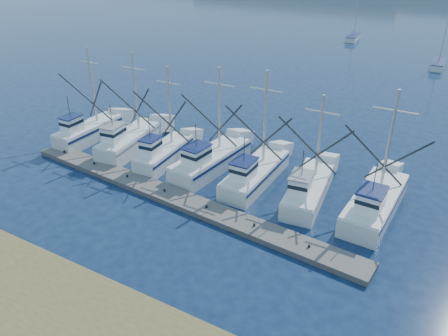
{
  "coord_description": "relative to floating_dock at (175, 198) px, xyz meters",
  "views": [
    {
      "loc": [
        11.36,
        -17.32,
        17.5
      ],
      "look_at": [
        -2.98,
        8.0,
        2.2
      ],
      "focal_mm": 35.0,
      "sensor_mm": 36.0,
      "label": 1
    }
  ],
  "objects": [
    {
      "name": "ground",
      "position": [
        5.73,
        -5.3,
        -0.2
      ],
      "size": [
        500.0,
        500.0,
        0.0
      ],
      "primitive_type": "plane",
      "color": "#0B1934",
      "rests_on": "ground"
    },
    {
      "name": "floating_dock",
      "position": [
        0.0,
        0.0,
        0.0
      ],
      "size": [
        30.24,
        4.7,
        0.4
      ],
      "primitive_type": "cube",
      "rotation": [
        0.0,
        0.0,
        -0.09
      ],
      "color": "#5B5551",
      "rests_on": "ground"
    },
    {
      "name": "trawler_fleet",
      "position": [
        0.49,
        5.05,
        0.76
      ],
      "size": [
        29.83,
        8.78,
        8.86
      ],
      "color": "silver",
      "rests_on": "ground"
    },
    {
      "name": "sailboat_near",
      "position": [
        12.88,
        51.19,
        0.3
      ],
      "size": [
        1.82,
        5.73,
        8.1
      ],
      "rotation": [
        0.0,
        0.0,
        0.02
      ],
      "color": "silver",
      "rests_on": "ground"
    },
    {
      "name": "sailboat_far",
      "position": [
        -3.91,
        65.47,
        0.29
      ],
      "size": [
        2.3,
        6.25,
        8.1
      ],
      "rotation": [
        0.0,
        0.0,
        0.08
      ],
      "color": "silver",
      "rests_on": "ground"
    }
  ]
}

